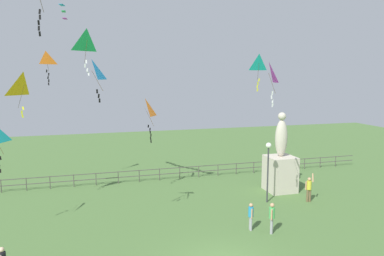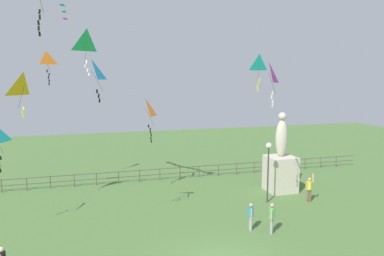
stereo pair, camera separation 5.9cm
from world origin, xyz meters
The scene contains 13 objects.
statue_monument centered at (7.72, 9.00, 1.73)m, with size 1.93×1.93×5.68m.
lamppost centered at (5.72, 7.06, 2.92)m, with size 0.36×0.36×3.97m.
person_0 centered at (2.81, 3.31, 0.86)m, with size 0.28×0.45×1.50m.
person_2 centered at (8.39, 6.39, 0.96)m, with size 0.49×0.40×1.92m.
person_3 centered at (3.69, 2.64, 0.95)m, with size 0.31×0.44×1.65m.
kite_0 centered at (-5.25, 7.30, 10.09)m, with size 1.16×0.97×2.53m.
kite_1 centered at (-7.99, 13.54, 9.34)m, with size 0.98×0.83×2.34m.
kite_2 centered at (5.50, 8.29, 8.95)m, with size 1.01×1.03×2.39m.
kite_3 centered at (4.03, 4.08, 8.31)m, with size 0.74×1.09×2.40m.
kite_4 centered at (-5.10, 4.34, 8.41)m, with size 0.91×1.04×2.01m.
kite_7 centered at (-1.54, 11.30, 5.89)m, with size 1.05×1.06×3.07m.
kite_8 centered at (-8.78, 8.83, 7.67)m, with size 1.28×1.32×2.57m.
waterfront_railing centered at (-0.26, 14.00, 0.63)m, with size 36.04×0.06×0.95m.
Camera 2 is at (-5.31, -13.94, 8.24)m, focal length 34.45 mm.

